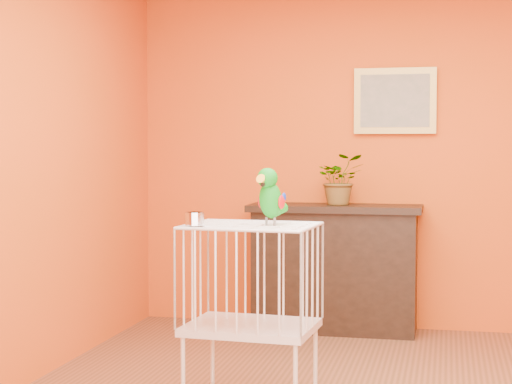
# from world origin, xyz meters

# --- Properties ---
(room_shell) EXTENTS (4.50, 4.50, 4.50)m
(room_shell) POSITION_xyz_m (0.00, 0.00, 1.58)
(room_shell) COLOR #D24B13
(room_shell) RESTS_ON ground
(console_cabinet) EXTENTS (1.30, 0.47, 0.96)m
(console_cabinet) POSITION_xyz_m (-0.43, 2.02, 0.48)
(console_cabinet) COLOR black
(console_cabinet) RESTS_ON ground
(potted_plant) EXTENTS (0.44, 0.47, 0.30)m
(potted_plant) POSITION_xyz_m (-0.39, 2.05, 1.11)
(potted_plant) COLOR #26722D
(potted_plant) RESTS_ON console_cabinet
(framed_picture) EXTENTS (0.62, 0.04, 0.50)m
(framed_picture) POSITION_xyz_m (0.00, 2.22, 1.75)
(framed_picture) COLOR #A8873C
(framed_picture) RESTS_ON room_shell
(birdcage) EXTENTS (0.68, 0.54, 1.00)m
(birdcage) POSITION_xyz_m (-0.58, -0.12, 0.52)
(birdcage) COLOR silver
(birdcage) RESTS_ON ground
(feed_cup) EXTENTS (0.10, 0.10, 0.07)m
(feed_cup) POSITION_xyz_m (-0.84, -0.27, 1.04)
(feed_cup) COLOR silver
(feed_cup) RESTS_ON birdcage
(parrot) EXTENTS (0.16, 0.27, 0.30)m
(parrot) POSITION_xyz_m (-0.48, -0.12, 1.15)
(parrot) COLOR #59544C
(parrot) RESTS_ON birdcage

